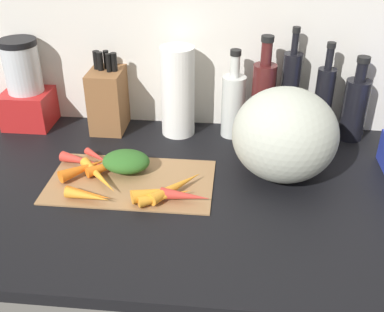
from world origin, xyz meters
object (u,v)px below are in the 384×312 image
carrot_8 (99,176)px  carrot_6 (166,196)px  paper_towel_roll (178,92)px  bottle_0 (233,104)px  carrot_10 (88,196)px  knife_block (108,98)px  carrot_2 (156,193)px  carrot_9 (98,157)px  carrot_7 (177,186)px  carrot_5 (116,164)px  carrot_1 (83,161)px  cutting_board (131,182)px  blender_appliance (26,89)px  winter_squash (285,135)px  carrot_3 (185,196)px  carrot_4 (88,194)px  bottle_3 (323,102)px  carrot_0 (84,168)px  bottle_4 (355,107)px  bottle_2 (289,93)px  bottle_1 (263,99)px

carrot_8 → carrot_6: bearing=-21.3°
paper_towel_roll → bottle_0: 17.13cm
carrot_6 → carrot_10: (-18.85, -1.90, 0.00)cm
carrot_8 → knife_block: knife_block is taller
carrot_2 → bottle_0: (17.69, 37.52, 7.81)cm
carrot_9 → carrot_7: bearing=-28.6°
carrot_5 → carrot_1: bearing=177.8°
cutting_board → carrot_10: 13.14cm
cutting_board → blender_appliance: size_ratio=1.54×
carrot_5 → winter_squash: bearing=2.9°
carrot_3 → carrot_6: 4.77cm
carrot_4 → carrot_5: bearing=76.9°
knife_block → bottle_0: 38.76cm
carrot_5 → carrot_8: carrot_5 is taller
carrot_10 → carrot_2: bearing=9.0°
winter_squash → carrot_9: bearing=178.5°
bottle_3 → carrot_0: bearing=-156.1°
cutting_board → carrot_4: size_ratio=3.53×
blender_appliance → carrot_4: bearing=-52.5°
carrot_1 → knife_block: bearing=86.9°
bottle_0 → carrot_4: bearing=-131.1°
carrot_8 → knife_block: 33.33cm
carrot_6 → knife_block: knife_block is taller
blender_appliance → bottle_3: 91.40cm
carrot_9 → carrot_6: bearing=-38.6°
winter_squash → bottle_3: bottle_3 is taller
bottle_4 → carrot_8: bearing=-155.0°
winter_squash → knife_block: knife_block is taller
bottle_2 → carrot_0: bearing=-150.8°
carrot_5 → knife_block: size_ratio=0.68×
carrot_3 → carrot_10: carrot_3 is taller
carrot_0 → cutting_board: bearing=-8.7°
carrot_4 → carrot_7: bearing=13.5°
carrot_3 → carrot_7: size_ratio=0.73×
carrot_5 → carrot_9: (-6.11, 3.60, -0.42)cm
carrot_4 → carrot_9: size_ratio=1.19×
blender_appliance → carrot_7: bearing=-34.0°
winter_squash → bottle_3: 26.16cm
carrot_10 → carrot_0: bearing=111.1°
carrot_1 → carrot_8: 9.36cm
carrot_0 → winter_squash: 53.43cm
carrot_9 → knife_block: 23.49cm
carrot_2 → carrot_4: carrot_2 is taller
carrot_0 → bottle_1: size_ratio=0.42×
bottle_1 → carrot_7: bearing=-123.6°
paper_towel_roll → bottle_4: bearing=1.9°
carrot_2 → bottle_1: bottle_1 is taller
carrot_8 → carrot_3: bearing=-16.3°
carrot_4 → bottle_2: bottle_2 is taller
carrot_1 → carrot_5: same height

